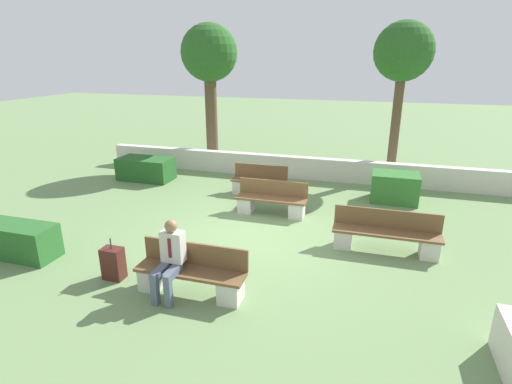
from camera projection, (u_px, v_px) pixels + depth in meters
ground_plane at (255, 237)px, 8.95m from camera, size 60.00×60.00×0.00m
perimeter_wall at (297, 167)px, 13.23m from camera, size 13.62×0.30×0.72m
bench_front at (191, 276)px, 6.76m from camera, size 1.91×0.49×0.84m
bench_left_side at (386, 236)px, 8.22m from camera, size 2.16×0.49×0.84m
bench_right_side at (259, 184)px, 11.65m from camera, size 1.60×0.49×0.84m
bench_back at (271, 202)px, 10.18m from camera, size 1.80×0.48×0.84m
person_seated_man at (170, 256)px, 6.58m from camera, size 0.38×0.63×1.32m
hedge_block_near_left at (146, 169)px, 13.04m from camera, size 1.75×0.89×0.72m
hedge_block_near_right at (7, 239)px, 8.09m from camera, size 2.17×0.65×0.69m
hedge_block_mid_left at (395, 187)px, 11.07m from camera, size 1.25×0.88×0.80m
suitcase at (113, 263)px, 7.21m from camera, size 0.37×0.26×0.80m
tree_leftmost at (209, 58)px, 13.91m from camera, size 1.98×1.98×4.96m
tree_center_left at (403, 55)px, 12.21m from camera, size 1.81×1.81×4.90m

